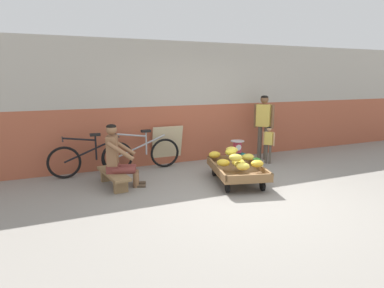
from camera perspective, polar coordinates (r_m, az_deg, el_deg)
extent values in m
plane|color=gray|center=(5.64, 9.87, -9.11)|extent=(80.00, 80.00, 0.00)
cube|color=#A35138|center=(7.91, -1.31, 1.89)|extent=(16.00, 0.30, 1.32)
cube|color=#A8A399|center=(7.81, -1.36, 11.81)|extent=(16.00, 0.30, 1.41)
cube|color=brown|center=(6.34, 7.62, -4.50)|extent=(1.17, 1.60, 0.05)
cube|color=brown|center=(6.22, 4.10, -4.03)|extent=(0.39, 1.41, 0.10)
cube|color=brown|center=(6.44, 11.05, -3.66)|extent=(0.39, 1.41, 0.10)
cube|color=brown|center=(6.97, 5.97, -2.38)|extent=(0.82, 0.25, 0.10)
cube|color=brown|center=(5.68, 9.69, -5.65)|extent=(0.82, 0.25, 0.10)
cylinder|color=black|center=(6.77, 3.78, -4.69)|extent=(0.09, 0.19, 0.18)
cylinder|color=black|center=(6.93, 8.88, -4.41)|extent=(0.09, 0.19, 0.18)
cylinder|color=black|center=(5.83, 6.04, -7.36)|extent=(0.09, 0.19, 0.18)
cylinder|color=black|center=(6.02, 11.87, -6.93)|extent=(0.09, 0.19, 0.18)
ellipsoid|color=yellow|center=(6.20, 7.81, -3.06)|extent=(0.27, 0.22, 0.13)
ellipsoid|color=gold|center=(6.74, 3.84, -1.81)|extent=(0.27, 0.22, 0.13)
ellipsoid|color=gold|center=(6.12, 5.32, -3.17)|extent=(0.30, 0.29, 0.13)
ellipsoid|color=gold|center=(6.07, 8.13, -3.37)|extent=(0.28, 0.24, 0.13)
ellipsoid|color=yellow|center=(5.91, 8.67, -3.79)|extent=(0.28, 0.23, 0.13)
ellipsoid|color=gold|center=(6.61, 9.48, -2.19)|extent=(0.27, 0.23, 0.13)
ellipsoid|color=gold|center=(6.14, 10.99, -3.30)|extent=(0.26, 0.21, 0.13)
ellipsoid|color=yellow|center=(6.39, 6.59, -1.35)|extent=(0.28, 0.24, 0.13)
ellipsoid|color=gold|center=(5.95, 7.43, -2.30)|extent=(0.30, 0.28, 0.13)
ellipsoid|color=yellow|center=(6.59, 6.77, -1.01)|extent=(0.30, 0.30, 0.13)
cube|color=olive|center=(6.23, -13.19, -4.88)|extent=(0.44, 1.13, 0.05)
cube|color=olive|center=(6.62, -14.16, -5.18)|extent=(0.25, 0.11, 0.22)
cube|color=olive|center=(5.92, -11.99, -7.06)|extent=(0.25, 0.11, 0.22)
cylinder|color=brown|center=(6.31, -9.43, -5.57)|extent=(0.10, 0.10, 0.27)
cube|color=#4C3D2D|center=(6.34, -8.85, -6.55)|extent=(0.24, 0.15, 0.04)
cylinder|color=brown|center=(6.28, -11.31, -3.98)|extent=(0.42, 0.24, 0.13)
cylinder|color=brown|center=(6.14, -9.52, -6.05)|extent=(0.10, 0.10, 0.27)
cube|color=#4C3D2D|center=(6.17, -8.92, -7.06)|extent=(0.24, 0.15, 0.04)
cylinder|color=brown|center=(6.10, -11.45, -4.42)|extent=(0.42, 0.24, 0.13)
cube|color=brown|center=(6.21, -13.23, -4.04)|extent=(0.29, 0.33, 0.14)
cube|color=brown|center=(6.13, -13.37, -1.06)|extent=(0.27, 0.36, 0.52)
cylinder|color=brown|center=(6.30, -11.72, -0.42)|extent=(0.47, 0.21, 0.36)
cylinder|color=brown|center=(5.91, -12.07, -1.20)|extent=(0.47, 0.21, 0.36)
sphere|color=brown|center=(6.06, -13.53, 2.40)|extent=(0.19, 0.19, 0.19)
ellipsoid|color=black|center=(6.06, -13.55, 2.89)|extent=(0.17, 0.17, 0.09)
cube|color=#19847F|center=(7.46, 7.63, -2.78)|extent=(0.36, 0.28, 0.30)
cylinder|color=#28282D|center=(7.42, 7.67, -1.54)|extent=(0.20, 0.20, 0.03)
cube|color=#C6384C|center=(7.39, 7.69, -0.52)|extent=(0.16, 0.10, 0.24)
cylinder|color=white|center=(7.34, 7.91, -0.60)|extent=(0.13, 0.01, 0.13)
cylinder|color=#B2B5BA|center=(7.36, 7.72, 0.50)|extent=(0.30, 0.30, 0.01)
torus|color=black|center=(6.98, -20.87, -2.96)|extent=(0.64, 0.07, 0.64)
torus|color=black|center=(7.06, -12.59, -2.32)|extent=(0.64, 0.07, 0.64)
cylinder|color=black|center=(6.96, -16.79, -1.05)|extent=(1.03, 0.06, 0.43)
cylinder|color=black|center=(6.96, -16.00, -0.67)|extent=(0.04, 0.04, 0.48)
cylinder|color=black|center=(6.90, -18.60, 0.77)|extent=(0.62, 0.05, 0.12)
cube|color=black|center=(6.91, -16.12, 1.52)|extent=(0.20, 0.11, 0.05)
cylinder|color=black|center=(6.89, -21.14, 0.75)|extent=(0.04, 0.48, 0.03)
torus|color=black|center=(7.14, -12.47, -2.17)|extent=(0.64, 0.07, 0.64)
torus|color=black|center=(7.37, -4.64, -1.52)|extent=(0.64, 0.07, 0.64)
cylinder|color=#9EA0A5|center=(7.20, -8.54, -0.29)|extent=(1.03, 0.07, 0.43)
cylinder|color=#9EA0A5|center=(7.21, -7.78, 0.08)|extent=(0.04, 0.04, 0.48)
cylinder|color=#9EA0A5|center=(7.11, -10.20, 1.48)|extent=(0.62, 0.05, 0.12)
cube|color=black|center=(7.17, -7.83, 2.19)|extent=(0.20, 0.11, 0.05)
cylinder|color=black|center=(7.05, -12.63, 1.47)|extent=(0.04, 0.48, 0.03)
cube|color=#C6B289|center=(7.59, -4.27, -0.22)|extent=(0.70, 0.22, 0.88)
cylinder|color=brown|center=(8.22, 12.44, 0.14)|extent=(0.10, 0.10, 0.80)
cylinder|color=brown|center=(8.26, 11.39, 0.25)|extent=(0.10, 0.10, 0.80)
cube|color=gold|center=(8.14, 12.10, 4.76)|extent=(0.35, 0.38, 0.52)
cylinder|color=brown|center=(8.08, 13.51, 4.51)|extent=(0.07, 0.07, 0.56)
cylinder|color=brown|center=(8.21, 10.70, 4.73)|extent=(0.07, 0.07, 0.56)
sphere|color=brown|center=(8.11, 12.21, 7.39)|extent=(0.19, 0.19, 0.19)
ellipsoid|color=black|center=(8.11, 12.23, 7.76)|extent=(0.17, 0.17, 0.09)
cylinder|color=brown|center=(7.88, 13.10, -1.69)|extent=(0.06, 0.06, 0.44)
cylinder|color=brown|center=(7.90, 12.47, -1.63)|extent=(0.06, 0.06, 0.44)
cube|color=gold|center=(7.81, 12.90, 0.94)|extent=(0.20, 0.21, 0.29)
cylinder|color=tan|center=(7.79, 13.72, 0.79)|extent=(0.04, 0.04, 0.31)
cylinder|color=tan|center=(7.84, 12.07, 0.93)|extent=(0.04, 0.04, 0.31)
sphere|color=tan|center=(7.78, 12.97, 2.50)|extent=(0.10, 0.10, 0.10)
ellipsoid|color=black|center=(7.77, 12.98, 2.71)|extent=(0.10, 0.10, 0.05)
cube|color=green|center=(7.35, 10.65, -3.33)|extent=(0.18, 0.12, 0.24)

